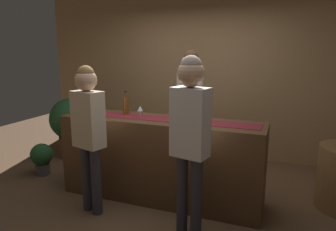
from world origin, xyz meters
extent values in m
plane|color=brown|center=(0.00, 0.00, 0.00)|extent=(10.00, 10.00, 0.00)
cube|color=tan|center=(0.00, 1.90, 1.45)|extent=(6.00, 0.12, 2.90)
cube|color=#543821|center=(0.00, 0.00, 0.50)|extent=(2.46, 0.60, 1.01)
cube|color=maroon|center=(0.00, 0.00, 1.01)|extent=(2.33, 0.28, 0.01)
cylinder|color=#194723|center=(-1.08, 0.00, 1.11)|extent=(0.07, 0.07, 0.21)
cylinder|color=#194723|center=(-1.08, 0.00, 1.26)|extent=(0.03, 0.03, 0.08)
cylinder|color=black|center=(-1.08, 0.00, 1.30)|extent=(0.03, 0.03, 0.02)
cylinder|color=brown|center=(-0.50, 0.08, 1.11)|extent=(0.07, 0.07, 0.21)
cylinder|color=brown|center=(-0.50, 0.08, 1.26)|extent=(0.03, 0.03, 0.08)
cylinder|color=black|center=(-0.50, 0.08, 1.30)|extent=(0.03, 0.03, 0.02)
cylinder|color=silver|center=(-0.26, 0.00, 1.01)|extent=(0.06, 0.06, 0.00)
cylinder|color=silver|center=(-0.26, 0.00, 1.05)|extent=(0.01, 0.01, 0.08)
cone|color=silver|center=(-0.26, 0.00, 1.12)|extent=(0.07, 0.07, 0.06)
cylinder|color=silver|center=(0.52, 0.00, 1.01)|extent=(0.06, 0.06, 0.00)
cylinder|color=silver|center=(0.52, 0.00, 1.05)|extent=(0.01, 0.01, 0.08)
cone|color=silver|center=(0.52, 0.00, 1.12)|extent=(0.07, 0.07, 0.06)
cylinder|color=#26262B|center=(0.27, 0.59, 0.42)|extent=(0.11, 0.11, 0.85)
cylinder|color=#26262B|center=(0.11, 0.57, 0.42)|extent=(0.11, 0.11, 0.85)
cube|color=beige|center=(0.19, 0.58, 1.18)|extent=(0.37, 0.25, 0.67)
sphere|color=#DBAD89|center=(0.19, 0.58, 1.64)|extent=(0.25, 0.25, 0.25)
sphere|color=brown|center=(0.19, 0.58, 1.71)|extent=(0.20, 0.20, 0.20)
cylinder|color=#33333D|center=(0.49, -0.62, 0.41)|extent=(0.11, 0.11, 0.83)
cylinder|color=#33333D|center=(0.64, -0.66, 0.41)|extent=(0.11, 0.11, 0.83)
cube|color=white|center=(0.57, -0.64, 1.15)|extent=(0.37, 0.27, 0.65)
sphere|color=#DBAD89|center=(0.57, -0.64, 1.61)|extent=(0.25, 0.25, 0.25)
sphere|color=#AD9E8E|center=(0.57, -0.64, 1.67)|extent=(0.19, 0.19, 0.19)
cylinder|color=#33333D|center=(-0.67, -0.57, 0.39)|extent=(0.11, 0.11, 0.77)
cylinder|color=#33333D|center=(-0.52, -0.62, 0.39)|extent=(0.11, 0.11, 0.77)
cube|color=beige|center=(-0.60, -0.60, 1.08)|extent=(0.38, 0.28, 0.61)
sphere|color=#DBAD89|center=(-0.60, -0.60, 1.50)|extent=(0.23, 0.23, 0.23)
sphere|color=olive|center=(-0.60, -0.60, 1.57)|extent=(0.18, 0.18, 0.18)
cylinder|color=brown|center=(-2.00, 0.85, 0.19)|extent=(0.43, 0.43, 0.38)
sphere|color=#23562D|center=(-2.00, 0.85, 0.67)|extent=(0.70, 0.70, 0.70)
cylinder|color=#4C4C51|center=(-1.91, 0.05, 0.09)|extent=(0.20, 0.20, 0.17)
sphere|color=#23562D|center=(-1.91, 0.05, 0.31)|extent=(0.32, 0.32, 0.32)
camera|label=1|loc=(1.38, -3.32, 1.82)|focal=33.18mm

